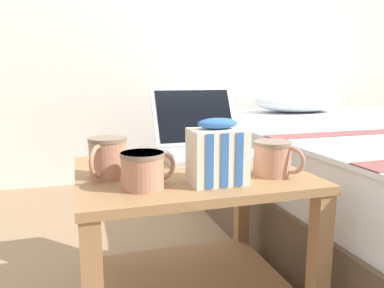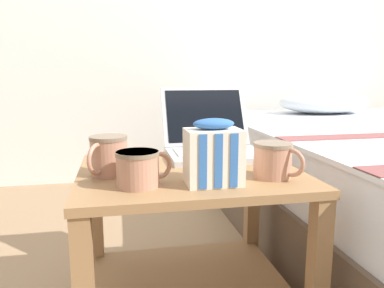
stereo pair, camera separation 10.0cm
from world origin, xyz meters
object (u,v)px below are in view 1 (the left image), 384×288
at_px(mug_front_right, 273,157).
at_px(snack_bag, 217,154).
at_px(mug_front_left, 144,168).
at_px(mug_mid_center, 108,156).
at_px(cell_phone, 131,162).
at_px(laptop, 205,141).

distance_m(mug_front_right, snack_bag, 0.17).
bearing_deg(snack_bag, mug_front_left, 176.03).
relative_size(mug_mid_center, snack_bag, 0.83).
xyz_separation_m(mug_front_right, cell_phone, (-0.34, 0.25, -0.05)).
bearing_deg(laptop, snack_bag, -103.94).
distance_m(mug_mid_center, cell_phone, 0.17).
height_order(mug_mid_center, snack_bag, snack_bag).
height_order(mug_front_left, mug_mid_center, mug_mid_center).
relative_size(mug_front_left, mug_mid_center, 1.03).
relative_size(mug_front_right, mug_mid_center, 0.94).
distance_m(snack_bag, cell_phone, 0.33).
bearing_deg(snack_bag, mug_front_right, 8.19).
relative_size(mug_mid_center, cell_phone, 0.89).
xyz_separation_m(laptop, mug_front_right, (0.08, -0.31, 0.01)).
bearing_deg(snack_bag, laptop, 76.06).
xyz_separation_m(mug_front_left, mug_front_right, (0.34, 0.01, 0.00)).
bearing_deg(mug_mid_center, mug_front_right, -14.34).
relative_size(laptop, mug_front_right, 2.65).
xyz_separation_m(mug_front_left, mug_mid_center, (-0.07, 0.12, 0.01)).
xyz_separation_m(laptop, mug_front_left, (-0.26, -0.32, 0.00)).
bearing_deg(mug_front_right, laptop, 105.00).
height_order(laptop, snack_bag, laptop).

